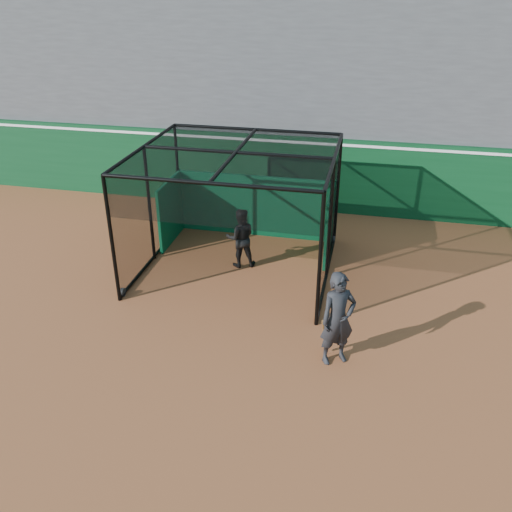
# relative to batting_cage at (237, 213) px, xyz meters

# --- Properties ---
(ground) EXTENTS (120.00, 120.00, 0.00)m
(ground) POSITION_rel_batting_cage_xyz_m (0.75, -3.89, -1.62)
(ground) COLOR brown
(ground) RESTS_ON ground
(outfield_wall) EXTENTS (50.00, 0.50, 2.50)m
(outfield_wall) POSITION_rel_batting_cage_xyz_m (0.75, 4.61, -0.33)
(outfield_wall) COLOR #0A3B1B
(outfield_wall) RESTS_ON ground
(grandstand) EXTENTS (50.00, 7.85, 8.95)m
(grandstand) POSITION_rel_batting_cage_xyz_m (0.75, 8.38, 2.86)
(grandstand) COLOR #4C4C4F
(grandstand) RESTS_ON ground
(batting_cage) EXTENTS (4.97, 4.66, 3.24)m
(batting_cage) POSITION_rel_batting_cage_xyz_m (0.00, 0.00, 0.00)
(batting_cage) COLOR black
(batting_cage) RESTS_ON ground
(batter) EXTENTS (0.97, 0.85, 1.66)m
(batter) POSITION_rel_batting_cage_xyz_m (0.06, 0.13, -0.79)
(batter) COLOR black
(batter) RESTS_ON ground
(on_deck_player) EXTENTS (0.90, 0.81, 2.05)m
(on_deck_player) POSITION_rel_batting_cage_xyz_m (2.97, -3.51, -0.59)
(on_deck_player) COLOR black
(on_deck_player) RESTS_ON ground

